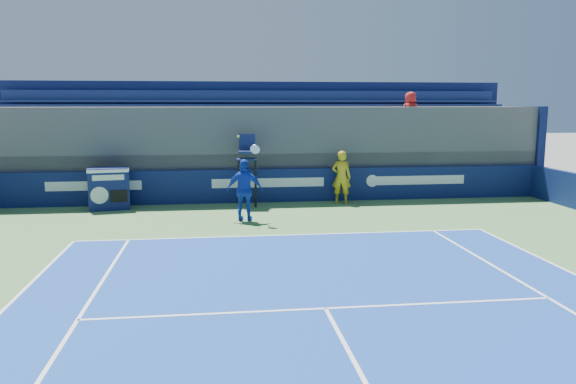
{
  "coord_description": "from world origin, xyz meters",
  "views": [
    {
      "loc": [
        -1.81,
        -2.66,
        3.51
      ],
      "look_at": [
        0.0,
        11.5,
        1.25
      ],
      "focal_mm": 35.0,
      "sensor_mm": 36.0,
      "label": 1
    }
  ],
  "objects": [
    {
      "name": "ball_person",
      "position": [
        2.54,
        16.55,
        0.94
      ],
      "size": [
        0.78,
        0.63,
        1.86
      ],
      "primitive_type": "imported",
      "rotation": [
        0.0,
        0.0,
        2.83
      ],
      "color": "gold",
      "rests_on": "apron"
    },
    {
      "name": "back_hoarding",
      "position": [
        0.0,
        17.1,
        0.6
      ],
      "size": [
        20.4,
        0.21,
        1.2
      ],
      "color": "#0D174B",
      "rests_on": "ground"
    },
    {
      "name": "match_clock",
      "position": [
        -5.38,
        16.37,
        0.74
      ],
      "size": [
        1.42,
        0.93,
        1.4
      ],
      "color": "#0F164D",
      "rests_on": "ground"
    },
    {
      "name": "umpire_chair",
      "position": [
        -0.78,
        16.42,
        1.53
      ],
      "size": [
        0.75,
        0.75,
        2.48
      ],
      "color": "black",
      "rests_on": "ground"
    },
    {
      "name": "tennis_player",
      "position": [
        -0.99,
        13.94,
        0.95
      ],
      "size": [
        1.16,
        0.67,
        2.57
      ],
      "color": "#1637B3",
      "rests_on": "apron"
    },
    {
      "name": "stadium_seating",
      "position": [
        0.0,
        19.15,
        1.83
      ],
      "size": [
        21.0,
        4.05,
        4.4
      ],
      "color": "#505055",
      "rests_on": "ground"
    }
  ]
}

